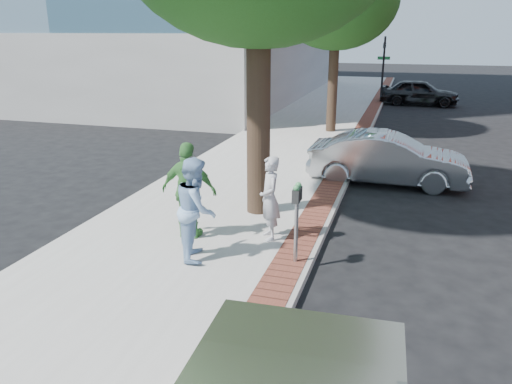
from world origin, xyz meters
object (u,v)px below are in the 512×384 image
at_px(person_green, 189,191).
at_px(bg_car, 420,92).
at_px(parking_meter, 297,207).
at_px(person_officer, 196,209).
at_px(person_gray, 270,198).
at_px(sedan_silver, 388,159).

distance_m(person_green, bg_car, 22.38).
bearing_deg(parking_meter, person_green, 167.13).
bearing_deg(person_officer, person_gray, -59.56).
relative_size(person_officer, person_green, 0.97).
xyz_separation_m(person_green, sedan_silver, (3.57, 5.43, -0.40)).
bearing_deg(person_officer, sedan_silver, -44.96).
relative_size(person_green, sedan_silver, 0.45).
xyz_separation_m(person_officer, person_green, (-0.51, 0.82, 0.03)).
bearing_deg(person_officer, parking_meter, -99.23).
bearing_deg(person_green, person_gray, -167.31).
xyz_separation_m(person_officer, sedan_silver, (3.06, 6.25, -0.37)).
distance_m(person_green, sedan_silver, 6.51).
xyz_separation_m(person_gray, person_officer, (-1.03, -1.20, 0.10)).
relative_size(parking_meter, person_officer, 0.79).
bearing_deg(sedan_silver, bg_car, -2.60).
height_order(parking_meter, person_green, person_green).
relative_size(parking_meter, person_green, 0.76).
xyz_separation_m(parking_meter, person_gray, (-0.74, 0.90, -0.21)).
xyz_separation_m(person_officer, bg_car, (4.01, 22.73, -0.35)).
distance_m(parking_meter, person_green, 2.34).
bearing_deg(person_green, parking_meter, 166.02).
bearing_deg(person_green, sedan_silver, -124.43).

